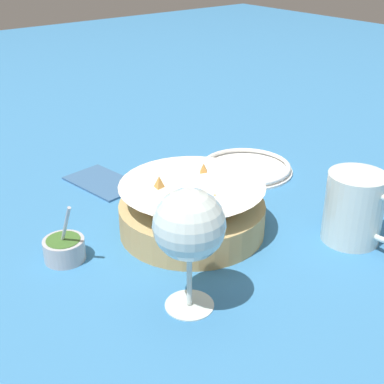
% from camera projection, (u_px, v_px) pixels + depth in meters
% --- Properties ---
extents(ground_plane, '(4.00, 4.00, 0.00)m').
position_uv_depth(ground_plane, '(192.00, 226.00, 0.88)').
color(ground_plane, teal).
extents(food_basket, '(0.23, 0.23, 0.10)m').
position_uv_depth(food_basket, '(192.00, 210.00, 0.85)').
color(food_basket, tan).
rests_on(food_basket, ground_plane).
extents(sauce_cup, '(0.07, 0.06, 0.10)m').
position_uv_depth(sauce_cup, '(64.00, 248.00, 0.78)').
color(sauce_cup, '#B7B7BC').
rests_on(sauce_cup, ground_plane).
extents(wine_glass, '(0.09, 0.09, 0.17)m').
position_uv_depth(wine_glass, '(189.00, 228.00, 0.64)').
color(wine_glass, silver).
rests_on(wine_glass, ground_plane).
extents(beer_mug, '(0.13, 0.09, 0.11)m').
position_uv_depth(beer_mug, '(354.00, 210.00, 0.82)').
color(beer_mug, silver).
rests_on(beer_mug, ground_plane).
extents(side_plate, '(0.19, 0.19, 0.01)m').
position_uv_depth(side_plate, '(246.00, 168.00, 1.07)').
color(side_plate, white).
rests_on(side_plate, ground_plane).
extents(napkin, '(0.16, 0.11, 0.01)m').
position_uv_depth(napkin, '(103.00, 181.00, 1.02)').
color(napkin, '#38608E').
rests_on(napkin, ground_plane).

